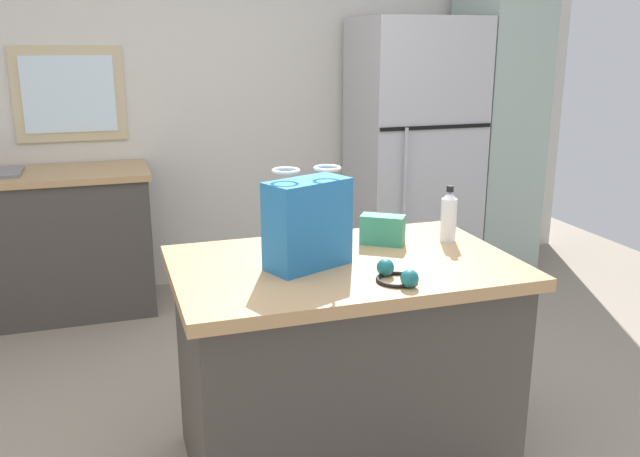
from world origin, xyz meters
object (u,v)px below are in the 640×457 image
Objects in this scene: bottle at (449,216)px; ear_defenders at (397,275)px; shopping_bag at (307,223)px; small_box at (383,230)px; refrigerator at (412,153)px; kitchen_island at (343,364)px; tall_cabinet at (495,135)px.

bottle is 0.57m from ear_defenders.
shopping_bag is 1.92× the size of ear_defenders.
ear_defenders is at bearing -106.43° from small_box.
shopping_bag is (-1.39, -2.01, 0.12)m from refrigerator.
kitchen_island is 0.64× the size of tall_cabinet.
refrigerator is at bearing 58.24° from kitchen_island.
bottle is (0.28, -0.04, 0.05)m from small_box.
tall_cabinet is at bearing 47.71° from small_box.
tall_cabinet is 8.62× the size of bottle.
small_box is 0.75× the size of bottle.
kitchen_island is at bearing -166.41° from bottle.
bottle is at bearing 43.76° from ear_defenders.
shopping_bag is 0.39m from ear_defenders.
refrigerator is 2.01m from bottle.
refrigerator is at bearing 68.79° from bottle.
refrigerator reaches higher than shopping_bag.
bottle reaches higher than kitchen_island.
tall_cabinet reaches higher than bottle.
small_box is at bearing -132.29° from tall_cabinet.
small_box is at bearing 171.59° from bottle.
small_box is 0.29m from bottle.
ear_defenders is (-1.79, -2.26, -0.12)m from tall_cabinet.
small_box is (0.23, 0.16, 0.49)m from kitchen_island.
small_box is 0.91× the size of ear_defenders.
bottle is (-1.38, -1.87, -0.04)m from tall_cabinet.
refrigerator reaches higher than small_box.
small_box reaches higher than kitchen_island.
bottle is (0.51, 0.12, 0.54)m from kitchen_island.
refrigerator is at bearing -179.98° from tall_cabinet.
small_box is 0.45m from ear_defenders.
tall_cabinet is at bearing 46.50° from kitchen_island.
shopping_bag is 0.68m from bottle.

